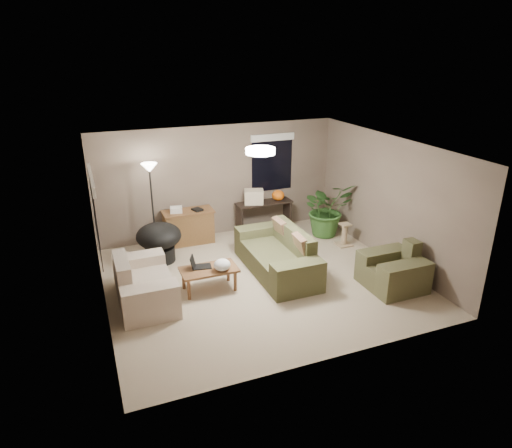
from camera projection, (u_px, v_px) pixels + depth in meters
name	position (u px, v px, depth m)	size (l,w,h in m)	color
room_shell	(260.00, 217.00, 8.07)	(5.50, 5.50, 5.50)	tan
main_sofa	(278.00, 257.00, 8.77)	(0.95, 2.20, 0.85)	#46472B
throw_pillows	(291.00, 238.00, 8.72)	(0.26, 1.36, 0.47)	#8C7251
loveseat	(143.00, 286.00, 7.71)	(0.90, 1.60, 0.85)	beige
armchair	(393.00, 272.00, 8.20)	(0.95, 1.00, 0.85)	#4C4A2D
coffee_table	(209.00, 272.00, 8.06)	(1.00, 0.55, 0.42)	brown
laptop	(198.00, 265.00, 8.05)	(0.42, 0.28, 0.24)	black
plastic_bag	(222.00, 265.00, 7.94)	(0.30, 0.27, 0.21)	white
desk	(189.00, 227.00, 10.01)	(1.10, 0.50, 0.75)	brown
desk_papers	(181.00, 210.00, 9.79)	(0.71, 0.31, 0.12)	silver
console_table	(264.00, 215.00, 10.55)	(1.30, 0.40, 0.75)	black
pumpkin	(278.00, 195.00, 10.51)	(0.29, 0.29, 0.24)	orange
cardboard_box	(254.00, 197.00, 10.29)	(0.42, 0.31, 0.31)	beige
papasan_chair	(159.00, 240.00, 9.12)	(1.02, 1.02, 0.80)	black
floor_lamp	(150.00, 179.00, 9.15)	(0.32, 0.32, 1.91)	black
ceiling_fixture	(260.00, 151.00, 7.64)	(0.50, 0.50, 0.10)	white
houseplant	(326.00, 214.00, 10.41)	(1.13, 1.26, 0.98)	#2D5923
cat_scratching_post	(344.00, 236.00, 9.95)	(0.32, 0.32, 0.50)	tan
window_left	(93.00, 202.00, 7.21)	(0.05, 1.56, 1.33)	black
window_back	(272.00, 153.00, 10.47)	(1.06, 0.05, 1.33)	black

